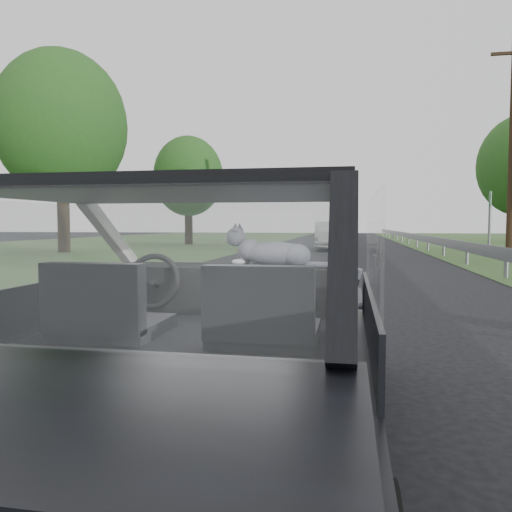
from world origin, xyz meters
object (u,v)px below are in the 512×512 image
at_px(other_car, 330,236).
at_px(highway_sign, 490,225).
at_px(subject_car, 199,326).
at_px(cat, 275,252).

relative_size(other_car, highway_sign, 1.70).
bearing_deg(subject_car, other_car, 90.45).
xyz_separation_m(subject_car, cat, (0.31, 0.65, 0.37)).
relative_size(subject_car, cat, 6.43).
relative_size(cat, other_car, 0.15).
relative_size(subject_car, highway_sign, 1.60).
distance_m(cat, other_car, 21.49).
height_order(subject_car, highway_sign, highway_sign).
relative_size(subject_car, other_car, 0.94).
bearing_deg(highway_sign, subject_car, -94.82).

